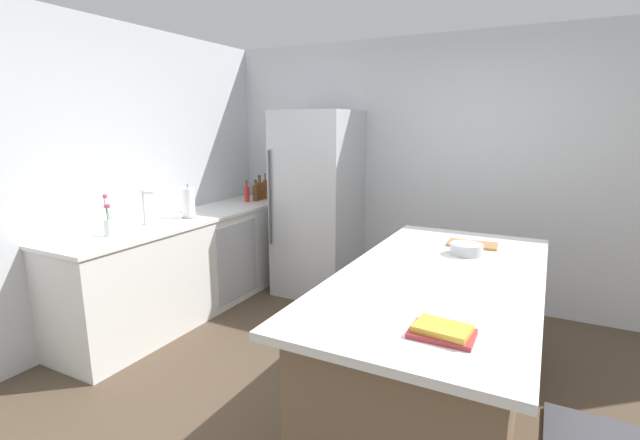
% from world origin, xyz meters
% --- Properties ---
extents(ground_plane, '(7.20, 7.20, 0.00)m').
position_xyz_m(ground_plane, '(0.00, 0.00, 0.00)').
color(ground_plane, '#4C3D2D').
extents(wall_rear, '(6.00, 0.10, 2.60)m').
position_xyz_m(wall_rear, '(0.00, 2.25, 1.30)').
color(wall_rear, silver).
rests_on(wall_rear, ground_plane).
extents(wall_left, '(0.10, 6.00, 2.60)m').
position_xyz_m(wall_left, '(-2.45, 0.00, 1.30)').
color(wall_left, silver).
rests_on(wall_left, ground_plane).
extents(counter_run_left, '(0.65, 2.64, 0.92)m').
position_xyz_m(counter_run_left, '(-2.09, 0.80, 0.46)').
color(counter_run_left, silver).
rests_on(counter_run_left, ground_plane).
extents(kitchen_island, '(1.07, 2.21, 0.93)m').
position_xyz_m(kitchen_island, '(0.38, 0.22, 0.47)').
color(kitchen_island, '#7A6047').
rests_on(kitchen_island, ground_plane).
extents(refrigerator, '(0.76, 0.78, 1.90)m').
position_xyz_m(refrigerator, '(-1.25, 1.83, 0.95)').
color(refrigerator, '#B7BABF').
rests_on(refrigerator, ground_plane).
extents(sink_faucet, '(0.15, 0.05, 0.30)m').
position_xyz_m(sink_faucet, '(-2.14, 0.37, 1.08)').
color(sink_faucet, silver).
rests_on(sink_faucet, counter_run_left).
extents(flower_vase, '(0.07, 0.07, 0.33)m').
position_xyz_m(flower_vase, '(-2.09, -0.04, 1.03)').
color(flower_vase, silver).
rests_on(flower_vase, counter_run_left).
extents(paper_towel_roll, '(0.14, 0.14, 0.31)m').
position_xyz_m(paper_towel_roll, '(-2.04, 0.77, 1.06)').
color(paper_towel_roll, gray).
rests_on(paper_towel_roll, counter_run_left).
extents(vinegar_bottle, '(0.05, 0.05, 0.29)m').
position_xyz_m(vinegar_bottle, '(-2.03, 2.00, 1.03)').
color(vinegar_bottle, '#994C23').
rests_on(vinegar_bottle, counter_run_left).
extents(whiskey_bottle, '(0.08, 0.08, 0.27)m').
position_xyz_m(whiskey_bottle, '(-2.04, 1.91, 1.03)').
color(whiskey_bottle, brown).
rests_on(whiskey_bottle, counter_run_left).
extents(syrup_bottle, '(0.07, 0.07, 0.23)m').
position_xyz_m(syrup_bottle, '(-2.03, 1.81, 1.02)').
color(syrup_bottle, '#5B3319').
rests_on(syrup_bottle, counter_run_left).
extents(hot_sauce_bottle, '(0.05, 0.05, 0.23)m').
position_xyz_m(hot_sauce_bottle, '(-2.08, 1.71, 1.01)').
color(hot_sauce_bottle, red).
rests_on(hot_sauce_bottle, counter_run_left).
extents(cookbook_stack, '(0.25, 0.18, 0.05)m').
position_xyz_m(cookbook_stack, '(0.55, -0.56, 0.96)').
color(cookbook_stack, '#A83338').
rests_on(cookbook_stack, kitchen_island).
extents(mixing_bowl, '(0.21, 0.21, 0.07)m').
position_xyz_m(mixing_bowl, '(0.44, 0.67, 0.97)').
color(mixing_bowl, '#B2B5BA').
rests_on(mixing_bowl, kitchen_island).
extents(cutting_board, '(0.34, 0.21, 0.02)m').
position_xyz_m(cutting_board, '(0.44, 0.92, 0.94)').
color(cutting_board, '#9E7042').
rests_on(cutting_board, kitchen_island).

